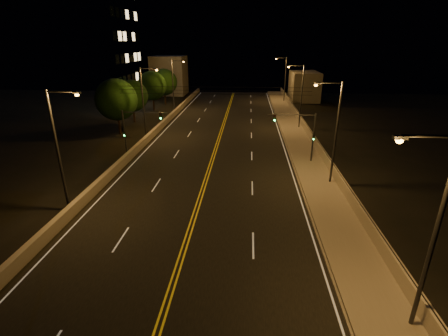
# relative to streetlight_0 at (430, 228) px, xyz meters

# --- Properties ---
(road) EXTENTS (18.00, 120.00, 0.02)m
(road) POSITION_rel_streetlight_0_xyz_m (-11.53, 15.62, -5.44)
(road) COLOR black
(road) RESTS_ON ground
(sidewalk) EXTENTS (3.60, 120.00, 0.30)m
(sidewalk) POSITION_rel_streetlight_0_xyz_m (-0.73, 15.62, -5.30)
(sidewalk) COLOR gray
(sidewalk) RESTS_ON ground
(curb) EXTENTS (0.14, 120.00, 0.15)m
(curb) POSITION_rel_streetlight_0_xyz_m (-2.60, 15.62, -5.38)
(curb) COLOR gray
(curb) RESTS_ON ground
(parapet_wall) EXTENTS (0.30, 120.00, 1.00)m
(parapet_wall) POSITION_rel_streetlight_0_xyz_m (0.92, 15.62, -4.65)
(parapet_wall) COLOR gray
(parapet_wall) RESTS_ON sidewalk
(jersey_barrier) EXTENTS (0.45, 120.00, 0.92)m
(jersey_barrier) POSITION_rel_streetlight_0_xyz_m (-20.97, 15.62, -4.99)
(jersey_barrier) COLOR gray
(jersey_barrier) RESTS_ON ground
(distant_building_right) EXTENTS (6.00, 10.00, 6.24)m
(distant_building_right) POSITION_rel_streetlight_0_xyz_m (4.97, 64.61, -2.33)
(distant_building_right) COLOR slate
(distant_building_right) RESTS_ON ground
(distant_building_left) EXTENTS (8.00, 8.00, 9.28)m
(distant_building_left) POSITION_rel_streetlight_0_xyz_m (-27.53, 70.89, -0.82)
(distant_building_left) COLOR slate
(distant_building_left) RESTS_ON ground
(parapet_rail) EXTENTS (0.06, 120.00, 0.06)m
(parapet_rail) POSITION_rel_streetlight_0_xyz_m (0.92, 15.62, -4.12)
(parapet_rail) COLOR black
(parapet_rail) RESTS_ON parapet_wall
(lane_markings) EXTENTS (17.32, 116.00, 0.00)m
(lane_markings) POSITION_rel_streetlight_0_xyz_m (-11.53, 15.55, -5.43)
(lane_markings) COLOR silver
(lane_markings) RESTS_ON road
(streetlight_0) EXTENTS (2.55, 0.28, 9.48)m
(streetlight_0) POSITION_rel_streetlight_0_xyz_m (0.00, 0.00, 0.00)
(streetlight_0) COLOR #2D2D33
(streetlight_0) RESTS_ON ground
(streetlight_1) EXTENTS (2.55, 0.28, 9.48)m
(streetlight_1) POSITION_rel_streetlight_0_xyz_m (0.00, 16.53, 0.00)
(streetlight_1) COLOR #2D2D33
(streetlight_1) RESTS_ON ground
(streetlight_2) EXTENTS (2.55, 0.28, 9.48)m
(streetlight_2) POSITION_rel_streetlight_0_xyz_m (0.00, 37.42, 0.00)
(streetlight_2) COLOR #2D2D33
(streetlight_2) RESTS_ON ground
(streetlight_3) EXTENTS (2.55, 0.28, 9.48)m
(streetlight_3) POSITION_rel_streetlight_0_xyz_m (0.00, 61.29, 0.00)
(streetlight_3) COLOR #2D2D33
(streetlight_3) RESTS_ON ground
(streetlight_4) EXTENTS (2.55, 0.28, 9.48)m
(streetlight_4) POSITION_rel_streetlight_0_xyz_m (-21.46, 9.93, 0.00)
(streetlight_4) COLOR #2D2D33
(streetlight_4) RESTS_ON ground
(streetlight_5) EXTENTS (2.55, 0.28, 9.48)m
(streetlight_5) POSITION_rel_streetlight_0_xyz_m (-21.46, 30.72, 0.00)
(streetlight_5) COLOR #2D2D33
(streetlight_5) RESTS_ON ground
(streetlight_6) EXTENTS (2.55, 0.28, 9.48)m
(streetlight_6) POSITION_rel_streetlight_0_xyz_m (-21.46, 48.93, 0.00)
(streetlight_6) COLOR #2D2D33
(streetlight_6) RESTS_ON ground
(traffic_signal_right) EXTENTS (5.11, 0.31, 5.58)m
(traffic_signal_right) POSITION_rel_streetlight_0_xyz_m (-1.59, 22.16, -1.88)
(traffic_signal_right) COLOR #2D2D33
(traffic_signal_right) RESTS_ON ground
(traffic_signal_left) EXTENTS (5.11, 0.31, 5.58)m
(traffic_signal_left) POSITION_rel_streetlight_0_xyz_m (-20.27, 22.16, -1.88)
(traffic_signal_left) COLOR #2D2D33
(traffic_signal_left) RESTS_ON ground
(overhead_wires) EXTENTS (22.00, 0.03, 0.83)m
(overhead_wires) POSITION_rel_streetlight_0_xyz_m (-11.53, 25.12, 1.95)
(overhead_wires) COLOR black
(building_tower) EXTENTS (24.00, 15.00, 31.98)m
(building_tower) POSITION_rel_streetlight_0_xyz_m (-42.74, 52.17, 9.96)
(building_tower) COLOR slate
(building_tower) RESTS_ON ground
(tree_0) EXTENTS (5.82, 5.82, 7.88)m
(tree_0) POSITION_rel_streetlight_0_xyz_m (-26.10, 32.46, -0.49)
(tree_0) COLOR black
(tree_0) RESTS_ON ground
(tree_1) EXTENTS (5.09, 5.09, 6.89)m
(tree_1) POSITION_rel_streetlight_0_xyz_m (-26.50, 39.96, -1.11)
(tree_1) COLOR black
(tree_1) RESTS_ON ground
(tree_2) EXTENTS (5.47, 5.47, 7.41)m
(tree_2) POSITION_rel_streetlight_0_xyz_m (-26.10, 50.28, -0.78)
(tree_2) COLOR black
(tree_2) RESTS_ON ground
(tree_3) EXTENTS (5.45, 5.45, 7.39)m
(tree_3) POSITION_rel_streetlight_0_xyz_m (-25.26, 56.22, -0.80)
(tree_3) COLOR black
(tree_3) RESTS_ON ground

